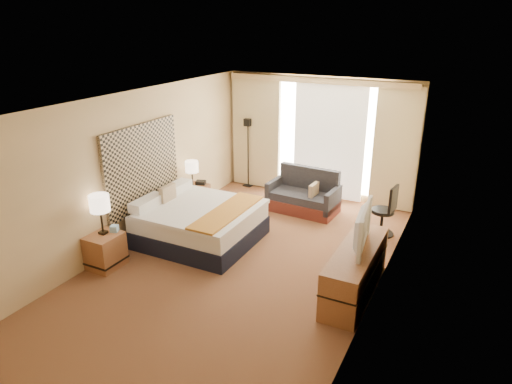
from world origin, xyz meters
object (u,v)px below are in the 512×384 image
at_px(nightstand_right, 195,199).
at_px(floor_lamp, 248,139).
at_px(loveseat, 304,197).
at_px(desk_chair, 385,213).
at_px(lamp_right, 192,167).
at_px(lamp_left, 100,204).
at_px(bed, 199,223).
at_px(media_dresser, 355,271).
at_px(television, 357,227).
at_px(nightstand_left, 105,251).

height_order(nightstand_right, floor_lamp, floor_lamp).
relative_size(loveseat, desk_chair, 1.50).
bearing_deg(floor_lamp, lamp_right, -96.80).
distance_m(loveseat, lamp_left, 4.10).
bearing_deg(desk_chair, floor_lamp, 168.15).
xyz_separation_m(floor_lamp, lamp_left, (-0.29, -4.31, -0.08)).
height_order(lamp_left, lamp_right, lamp_left).
bearing_deg(nightstand_right, lamp_right, -76.29).
distance_m(bed, lamp_left, 1.79).
xyz_separation_m(floor_lamp, desk_chair, (3.42, -1.21, -0.71)).
relative_size(media_dresser, bed, 0.95).
relative_size(lamp_left, lamp_right, 1.19).
bearing_deg(desk_chair, media_dresser, -81.61).
relative_size(floor_lamp, lamp_left, 2.48).
height_order(floor_lamp, lamp_left, floor_lamp).
height_order(nightstand_right, bed, bed).
height_order(floor_lamp, television, floor_lamp).
bearing_deg(desk_chair, lamp_left, -132.51).
relative_size(floor_lamp, lamp_right, 2.94).
bearing_deg(lamp_right, media_dresser, -20.42).
bearing_deg(lamp_left, floor_lamp, 86.19).
xyz_separation_m(floor_lamp, television, (3.40, -3.22, -0.13)).
height_order(loveseat, desk_chair, desk_chair).
xyz_separation_m(bed, lamp_left, (-0.85, -1.40, 0.71)).
height_order(bed, floor_lamp, floor_lamp).
bearing_deg(television, nightstand_left, 100.20).
xyz_separation_m(loveseat, television, (1.69, -2.41, 0.71)).
bearing_deg(nightstand_right, nightstand_left, -90.00).
distance_m(nightstand_left, loveseat, 4.05).
height_order(media_dresser, television, television).
height_order(nightstand_left, television, television).
relative_size(loveseat, floor_lamp, 0.89).
height_order(nightstand_left, nightstand_right, same).
distance_m(nightstand_left, television, 3.89).
distance_m(bed, loveseat, 2.39).
distance_m(media_dresser, television, 0.65).
relative_size(desk_chair, lamp_right, 1.75).
xyz_separation_m(lamp_left, lamp_right, (0.06, 2.38, -0.08)).
distance_m(desk_chair, lamp_right, 3.76).
bearing_deg(lamp_right, desk_chair, 11.20).
bearing_deg(nightstand_right, television, -20.60).
bearing_deg(loveseat, floor_lamp, 158.21).
height_order(desk_chair, lamp_right, lamp_right).
height_order(media_dresser, bed, bed).
bearing_deg(lamp_right, bed, -50.95).
relative_size(bed, desk_chair, 2.00).
distance_m(desk_chair, television, 2.10).
xyz_separation_m(bed, television, (2.84, -0.32, 0.66)).
bearing_deg(nightstand_left, lamp_right, 89.54).
bearing_deg(nightstand_left, nightstand_right, 90.00).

